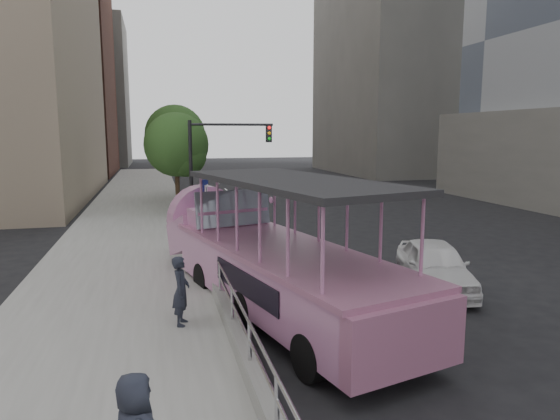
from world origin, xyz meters
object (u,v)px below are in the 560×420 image
(duck_boat, at_px, (265,258))
(pedestrian_near, at_px, (181,291))
(car, at_px, (434,265))
(street_tree_far, at_px, (177,137))
(traffic_signal, at_px, (215,155))
(street_tree_near, at_px, (178,147))
(parking_sign, at_px, (206,214))

(duck_boat, bearing_deg, pedestrian_near, -145.16)
(duck_boat, xyz_separation_m, car, (5.15, 0.16, -0.59))
(street_tree_far, bearing_deg, traffic_signal, -81.57)
(pedestrian_near, height_order, street_tree_near, street_tree_near)
(parking_sign, distance_m, traffic_signal, 8.12)
(car, relative_size, traffic_signal, 0.82)
(car, height_order, street_tree_near, street_tree_near)
(duck_boat, xyz_separation_m, pedestrian_near, (-2.29, -1.59, -0.22))
(pedestrian_near, distance_m, parking_sign, 5.93)
(car, relative_size, pedestrian_near, 2.68)
(traffic_signal, distance_m, street_tree_near, 3.80)
(parking_sign, bearing_deg, traffic_signal, 80.78)
(car, distance_m, parking_sign, 7.54)
(car, bearing_deg, parking_sign, 164.19)
(car, xyz_separation_m, traffic_signal, (-5.00, 11.86, 2.78))
(parking_sign, distance_m, street_tree_near, 11.45)
(car, height_order, pedestrian_near, pedestrian_near)
(pedestrian_near, bearing_deg, street_tree_far, 9.48)
(pedestrian_near, height_order, street_tree_far, street_tree_far)
(pedestrian_near, bearing_deg, street_tree_near, 9.24)
(street_tree_far, bearing_deg, pedestrian_near, -92.58)
(car, distance_m, traffic_signal, 13.17)
(car, relative_size, street_tree_near, 0.74)
(pedestrian_near, relative_size, parking_sign, 0.52)
(duck_boat, distance_m, traffic_signal, 12.21)
(duck_boat, bearing_deg, parking_sign, 105.15)
(car, xyz_separation_m, pedestrian_near, (-7.44, -1.75, 0.37))
(duck_boat, height_order, parking_sign, duck_boat)
(pedestrian_near, xyz_separation_m, street_tree_far, (1.04, 23.04, 3.22))
(duck_boat, bearing_deg, traffic_signal, 89.30)
(car, distance_m, street_tree_far, 22.52)
(pedestrian_near, distance_m, street_tree_far, 23.28)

